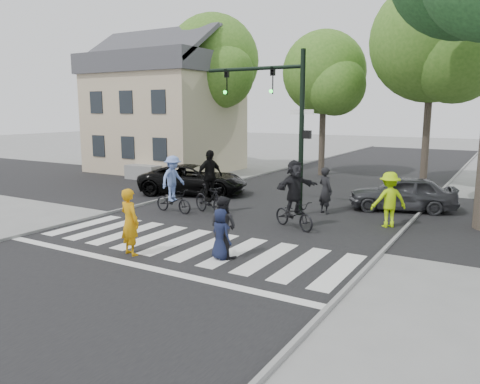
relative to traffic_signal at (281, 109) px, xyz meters
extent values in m
plane|color=gray|center=(-0.35, -6.20, -3.90)|extent=(120.00, 120.00, 0.00)
cube|color=black|center=(-0.35, -1.20, -3.90)|extent=(10.00, 70.00, 0.01)
cube|color=black|center=(-0.35, 1.80, -3.89)|extent=(70.00, 10.00, 0.01)
cube|color=gray|center=(-5.40, -1.20, -3.85)|extent=(0.10, 70.00, 0.10)
cube|color=gray|center=(4.70, -1.20, -3.85)|extent=(0.10, 70.00, 0.10)
cube|color=silver|center=(-4.85, -5.20, -3.89)|extent=(0.55, 3.00, 0.01)
cube|color=silver|center=(-3.85, -5.20, -3.89)|extent=(0.55, 3.00, 0.01)
cube|color=silver|center=(-2.85, -5.20, -3.89)|extent=(0.55, 3.00, 0.01)
cube|color=silver|center=(-1.85, -5.20, -3.89)|extent=(0.55, 3.00, 0.01)
cube|color=silver|center=(-0.85, -5.20, -3.89)|extent=(0.55, 3.00, 0.01)
cube|color=silver|center=(0.15, -5.20, -3.89)|extent=(0.55, 3.00, 0.01)
cube|color=silver|center=(1.15, -5.20, -3.89)|extent=(0.55, 3.00, 0.01)
cube|color=silver|center=(2.15, -5.20, -3.89)|extent=(0.55, 3.00, 0.01)
cube|color=silver|center=(3.15, -5.20, -3.89)|extent=(0.55, 3.00, 0.01)
cube|color=silver|center=(4.15, -5.20, -3.89)|extent=(0.55, 3.00, 0.01)
cube|color=silver|center=(-0.35, -7.40, -3.89)|extent=(10.00, 0.30, 0.01)
cylinder|color=black|center=(0.85, 0.00, -0.90)|extent=(0.18, 0.18, 6.00)
cylinder|color=black|center=(-1.15, 0.00, 1.50)|extent=(4.00, 0.14, 0.14)
imported|color=black|center=(-0.35, 0.00, 1.05)|extent=(0.16, 0.20, 1.00)
sphere|color=#19E533|center=(-0.35, -0.12, 0.65)|extent=(0.14, 0.14, 0.14)
imported|color=black|center=(-2.35, 0.00, 1.05)|extent=(0.16, 0.20, 1.00)
sphere|color=#19E533|center=(-2.35, -0.12, 0.65)|extent=(0.14, 0.14, 0.14)
cube|color=black|center=(1.07, 0.00, -0.90)|extent=(0.28, 0.18, 0.30)
cube|color=#FF660C|center=(1.18, 0.00, -0.90)|extent=(0.02, 0.14, 0.20)
cube|color=white|center=(0.85, 0.00, -0.10)|extent=(0.90, 0.04, 0.18)
cylinder|color=brown|center=(-14.35, 10.00, -0.93)|extent=(0.36, 0.36, 5.95)
sphere|color=#3D711E|center=(-14.35, 10.00, 2.47)|extent=(5.20, 5.20, 5.20)
sphere|color=#3D711E|center=(-13.31, 9.22, 1.62)|extent=(3.64, 3.64, 3.64)
cylinder|color=brown|center=(-9.35, 9.50, -0.68)|extent=(0.36, 0.36, 6.44)
sphere|color=#3D711E|center=(-9.35, 9.50, 3.00)|extent=(5.80, 5.80, 5.80)
sphere|color=#3D711E|center=(-8.19, 8.63, 2.08)|extent=(4.06, 4.06, 4.06)
cylinder|color=brown|center=(-2.35, 10.60, -1.10)|extent=(0.36, 0.36, 5.60)
sphere|color=#3D711E|center=(-2.35, 10.60, 2.10)|extent=(4.80, 4.80, 4.80)
sphere|color=#3D711E|center=(-1.39, 9.88, 1.30)|extent=(3.36, 3.36, 3.36)
cylinder|color=brown|center=(3.65, 9.30, -0.54)|extent=(0.36, 0.36, 6.72)
sphere|color=#3D711E|center=(3.65, 9.30, 3.30)|extent=(6.00, 6.00, 6.00)
sphere|color=#3D711E|center=(4.85, 8.40, 2.34)|extent=(4.20, 4.20, 4.20)
cube|color=beige|center=(-11.85, 7.80, -0.90)|extent=(8.00, 7.00, 6.00)
cube|color=#47474C|center=(-11.85, 7.80, 2.70)|extent=(8.40, 7.40, 1.20)
cube|color=#47474C|center=(-11.85, 5.95, 3.70)|extent=(8.40, 3.69, 2.44)
cube|color=#47474C|center=(-11.85, 9.65, 3.70)|extent=(8.40, 3.69, 2.44)
cube|color=black|center=(-14.25, 4.28, -2.20)|extent=(1.00, 0.06, 1.30)
cube|color=black|center=(-14.25, 4.28, 0.40)|extent=(1.00, 0.06, 1.30)
cube|color=black|center=(-11.85, 4.28, -2.20)|extent=(1.00, 0.06, 1.30)
cube|color=black|center=(-11.85, 4.28, 0.40)|extent=(1.00, 0.06, 1.30)
cube|color=black|center=(-9.45, 4.28, -2.20)|extent=(1.00, 0.06, 1.30)
cube|color=black|center=(-9.45, 4.28, 0.40)|extent=(1.00, 0.06, 1.30)
cube|color=gray|center=(-10.35, 4.00, -3.50)|extent=(2.00, 1.20, 0.80)
imported|color=orange|center=(-1.16, -6.81, -2.99)|extent=(0.75, 0.58, 1.83)
imported|color=#141A35|center=(1.14, -5.87, -3.22)|extent=(0.78, 0.64, 1.36)
imported|color=black|center=(1.10, -5.69, -3.07)|extent=(0.86, 0.69, 1.66)
imported|color=black|center=(-3.49, -2.04, -3.45)|extent=(1.76, 0.74, 0.90)
imported|color=#718ED6|center=(-3.49, -2.04, -2.59)|extent=(0.73, 1.16, 1.73)
imported|color=black|center=(-2.15, -1.54, -3.34)|extent=(1.92, 1.12, 1.11)
imported|color=black|center=(-2.15, -1.54, -2.44)|extent=(0.82, 1.22, 1.92)
imported|color=black|center=(1.48, -1.94, -3.43)|extent=(1.90, 1.32, 0.95)
imported|color=black|center=(1.48, -1.94, -2.52)|extent=(1.19, 1.75, 1.81)
imported|color=black|center=(-5.13, 1.51, -3.21)|extent=(5.42, 3.78, 1.37)
imported|color=#38393D|center=(3.95, 2.77, -3.22)|extent=(4.29, 2.76, 1.36)
imported|color=#B0EB0A|center=(4.11, -0.16, -2.97)|extent=(1.38, 1.28, 1.86)
imported|color=black|center=(1.57, 0.70, -3.01)|extent=(0.77, 0.70, 1.78)
camera|label=1|loc=(7.60, -15.81, 0.00)|focal=35.00mm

